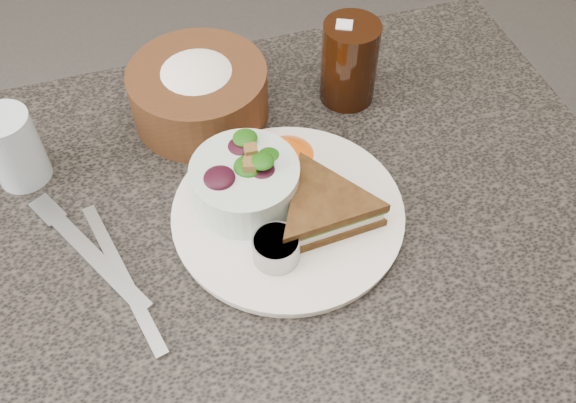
{
  "coord_description": "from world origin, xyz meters",
  "views": [
    {
      "loc": [
        -0.08,
        -0.45,
        1.38
      ],
      "look_at": [
        0.06,
        0.01,
        0.78
      ],
      "focal_mm": 40.0,
      "sensor_mm": 36.0,
      "label": 1
    }
  ],
  "objects_px": {
    "dressing_ramekin": "(276,249)",
    "water_glass": "(13,148)",
    "dinner_plate": "(288,214)",
    "sandwich": "(324,208)",
    "salad_bowl": "(245,178)",
    "bread_basket": "(198,86)",
    "dining_table": "(253,363)",
    "cola_glass": "(350,59)"
  },
  "relations": [
    {
      "from": "dining_table",
      "to": "cola_glass",
      "type": "bearing_deg",
      "value": 42.23
    },
    {
      "from": "dining_table",
      "to": "salad_bowl",
      "type": "xyz_separation_m",
      "value": [
        0.02,
        0.04,
        0.43
      ]
    },
    {
      "from": "sandwich",
      "to": "dressing_ramekin",
      "type": "distance_m",
      "value": 0.08
    },
    {
      "from": "dressing_ramekin",
      "to": "cola_glass",
      "type": "xyz_separation_m",
      "value": [
        0.18,
        0.24,
        0.04
      ]
    },
    {
      "from": "salad_bowl",
      "to": "cola_glass",
      "type": "xyz_separation_m",
      "value": [
        0.19,
        0.15,
        0.02
      ]
    },
    {
      "from": "dining_table",
      "to": "bread_basket",
      "type": "height_order",
      "value": "bread_basket"
    },
    {
      "from": "dinner_plate",
      "to": "dressing_ramekin",
      "type": "bearing_deg",
      "value": -118.9
    },
    {
      "from": "sandwich",
      "to": "water_glass",
      "type": "bearing_deg",
      "value": 146.96
    },
    {
      "from": "salad_bowl",
      "to": "water_glass",
      "type": "bearing_deg",
      "value": 153.16
    },
    {
      "from": "cola_glass",
      "to": "salad_bowl",
      "type": "bearing_deg",
      "value": -141.84
    },
    {
      "from": "dinner_plate",
      "to": "salad_bowl",
      "type": "relative_size",
      "value": 2.13
    },
    {
      "from": "dinner_plate",
      "to": "sandwich",
      "type": "bearing_deg",
      "value": -32.78
    },
    {
      "from": "bread_basket",
      "to": "dressing_ramekin",
      "type": "bearing_deg",
      "value": -84.01
    },
    {
      "from": "dressing_ramekin",
      "to": "cola_glass",
      "type": "distance_m",
      "value": 0.3
    },
    {
      "from": "dining_table",
      "to": "cola_glass",
      "type": "xyz_separation_m",
      "value": [
        0.21,
        0.19,
        0.44
      ]
    },
    {
      "from": "salad_bowl",
      "to": "water_glass",
      "type": "height_order",
      "value": "water_glass"
    },
    {
      "from": "bread_basket",
      "to": "dinner_plate",
      "type": "bearing_deg",
      "value": -73.63
    },
    {
      "from": "dining_table",
      "to": "dinner_plate",
      "type": "height_order",
      "value": "dinner_plate"
    },
    {
      "from": "dressing_ramekin",
      "to": "water_glass",
      "type": "distance_m",
      "value": 0.35
    },
    {
      "from": "dinner_plate",
      "to": "salad_bowl",
      "type": "xyz_separation_m",
      "value": [
        -0.04,
        0.03,
        0.04
      ]
    },
    {
      "from": "dining_table",
      "to": "sandwich",
      "type": "relative_size",
      "value": 6.54
    },
    {
      "from": "dining_table",
      "to": "cola_glass",
      "type": "distance_m",
      "value": 0.52
    },
    {
      "from": "dining_table",
      "to": "salad_bowl",
      "type": "height_order",
      "value": "salad_bowl"
    },
    {
      "from": "salad_bowl",
      "to": "dressing_ramekin",
      "type": "distance_m",
      "value": 0.1
    },
    {
      "from": "cola_glass",
      "to": "water_glass",
      "type": "height_order",
      "value": "cola_glass"
    },
    {
      "from": "sandwich",
      "to": "salad_bowl",
      "type": "xyz_separation_m",
      "value": [
        -0.08,
        0.06,
        0.02
      ]
    },
    {
      "from": "dining_table",
      "to": "salad_bowl",
      "type": "bearing_deg",
      "value": 64.34
    },
    {
      "from": "dinner_plate",
      "to": "bread_basket",
      "type": "bearing_deg",
      "value": 106.37
    },
    {
      "from": "dressing_ramekin",
      "to": "cola_glass",
      "type": "height_order",
      "value": "cola_glass"
    },
    {
      "from": "dressing_ramekin",
      "to": "water_glass",
      "type": "bearing_deg",
      "value": 140.08
    },
    {
      "from": "dressing_ramekin",
      "to": "bread_basket",
      "type": "xyz_separation_m",
      "value": [
        -0.03,
        0.27,
        0.02
      ]
    },
    {
      "from": "cola_glass",
      "to": "water_glass",
      "type": "bearing_deg",
      "value": -177.9
    },
    {
      "from": "bread_basket",
      "to": "cola_glass",
      "type": "bearing_deg",
      "value": -6.66
    },
    {
      "from": "bread_basket",
      "to": "water_glass",
      "type": "xyz_separation_m",
      "value": [
        -0.24,
        -0.04,
        -0.0
      ]
    },
    {
      "from": "salad_bowl",
      "to": "cola_glass",
      "type": "relative_size",
      "value": 0.99
    },
    {
      "from": "dining_table",
      "to": "bread_basket",
      "type": "bearing_deg",
      "value": 89.58
    },
    {
      "from": "dinner_plate",
      "to": "salad_bowl",
      "type": "height_order",
      "value": "salad_bowl"
    },
    {
      "from": "bread_basket",
      "to": "cola_glass",
      "type": "height_order",
      "value": "cola_glass"
    },
    {
      "from": "sandwich",
      "to": "cola_glass",
      "type": "xyz_separation_m",
      "value": [
        0.11,
        0.21,
        0.03
      ]
    },
    {
      "from": "sandwich",
      "to": "cola_glass",
      "type": "height_order",
      "value": "cola_glass"
    },
    {
      "from": "water_glass",
      "to": "cola_glass",
      "type": "bearing_deg",
      "value": 2.1
    },
    {
      "from": "bread_basket",
      "to": "water_glass",
      "type": "bearing_deg",
      "value": -170.49
    }
  ]
}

